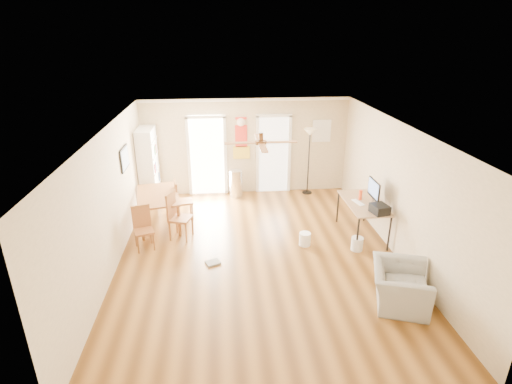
{
  "coord_description": "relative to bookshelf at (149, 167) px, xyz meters",
  "views": [
    {
      "loc": [
        -0.71,
        -6.94,
        4.21
      ],
      "look_at": [
        0.0,
        0.6,
        1.15
      ],
      "focal_mm": 28.07,
      "sensor_mm": 36.0,
      "label": 1
    }
  ],
  "objects": [
    {
      "name": "wall_left",
      "position": [
        -0.22,
        -2.97,
        0.31
      ],
      "size": [
        0.04,
        7.0,
        2.6
      ],
      "primitive_type": null,
      "color": "beige",
      "rests_on": "floor"
    },
    {
      "name": "trash_can",
      "position": [
        2.23,
        0.21,
        -0.61
      ],
      "size": [
        0.44,
        0.44,
        0.75
      ],
      "primitive_type": "cylinder",
      "rotation": [
        0.0,
        0.0,
        -0.31
      ],
      "color": "silver",
      "rests_on": "floor"
    },
    {
      "name": "wall_front",
      "position": [
        2.53,
        -6.47,
        0.31
      ],
      "size": [
        5.5,
        0.04,
        2.6
      ],
      "primitive_type": null,
      "color": "beige",
      "rests_on": "floor"
    },
    {
      "name": "bookshelf",
      "position": [
        0.0,
        0.0,
        0.0
      ],
      "size": [
        0.67,
        0.97,
        1.98
      ],
      "primitive_type": null,
      "rotation": [
        0.0,
        0.0,
        0.34
      ],
      "color": "white",
      "rests_on": "floor"
    },
    {
      "name": "orange_bottle",
      "position": [
        4.83,
        -2.15,
        -0.08
      ],
      "size": [
        0.08,
        0.08,
        0.22
      ],
      "primitive_type": "cylinder",
      "rotation": [
        0.0,
        0.0,
        -0.11
      ],
      "color": "#FD4716",
      "rests_on": "computer_desk"
    },
    {
      "name": "torchiere_lamp",
      "position": [
        4.21,
        0.26,
        -0.08
      ],
      "size": [
        0.44,
        0.44,
        1.82
      ],
      "primitive_type": null,
      "rotation": [
        0.0,
        0.0,
        0.34
      ],
      "color": "black",
      "rests_on": "floor"
    },
    {
      "name": "bathroom_doorway",
      "position": [
        3.28,
        0.51,
        0.06
      ],
      "size": [
        0.8,
        0.1,
        2.1
      ],
      "primitive_type": null,
      "color": "white",
      "rests_on": "wall_back"
    },
    {
      "name": "ceiling",
      "position": [
        2.53,
        -2.97,
        1.61
      ],
      "size": [
        5.5,
        7.0,
        0.0
      ],
      "primitive_type": null,
      "color": "silver",
      "rests_on": "floor"
    },
    {
      "name": "floor_cloth",
      "position": [
        1.61,
        -3.17,
        -0.97
      ],
      "size": [
        0.33,
        0.3,
        0.04
      ],
      "primitive_type": "cube",
      "rotation": [
        0.0,
        0.0,
        0.4
      ],
      "color": "gray",
      "rests_on": "floor"
    },
    {
      "name": "computer_desk",
      "position": [
        4.86,
        -2.3,
        -0.59
      ],
      "size": [
        0.74,
        1.48,
        0.8
      ],
      "primitive_type": null,
      "color": "#A27958",
      "rests_on": "floor"
    },
    {
      "name": "keyboard",
      "position": [
        4.73,
        -2.31,
        -0.19
      ],
      "size": [
        0.2,
        0.37,
        0.01
      ],
      "primitive_type": "cube",
      "rotation": [
        0.0,
        0.0,
        0.26
      ],
      "color": "white",
      "rests_on": "computer_desk"
    },
    {
      "name": "dining_table",
      "position": [
        0.38,
        -1.32,
        -0.61
      ],
      "size": [
        1.15,
        1.64,
        0.75
      ],
      "primitive_type": null,
      "rotation": [
        0.0,
        0.0,
        0.18
      ],
      "color": "#A36534",
      "rests_on": "floor"
    },
    {
      "name": "dining_chair_right_a",
      "position": [
        0.93,
        -1.01,
        -0.52
      ],
      "size": [
        0.46,
        0.46,
        0.94
      ],
      "primitive_type": null,
      "rotation": [
        0.0,
        0.0,
        1.78
      ],
      "color": "#A67035",
      "rests_on": "floor"
    },
    {
      "name": "wall_right",
      "position": [
        5.28,
        -2.97,
        0.31
      ],
      "size": [
        0.04,
        7.0,
        2.6
      ],
      "primitive_type": null,
      "color": "beige",
      "rests_on": "floor"
    },
    {
      "name": "armchair",
      "position": [
        4.68,
        -4.67,
        -0.66
      ],
      "size": [
        1.16,
        1.24,
        0.66
      ],
      "primitive_type": "imported",
      "rotation": [
        0.0,
        0.0,
        1.24
      ],
      "color": "gray",
      "rests_on": "floor"
    },
    {
      "name": "dining_chair_near",
      "position": [
        0.22,
        -2.44,
        -0.54
      ],
      "size": [
        0.47,
        0.47,
        0.91
      ],
      "primitive_type": null,
      "rotation": [
        0.0,
        0.0,
        0.33
      ],
      "color": "#9D5932",
      "rests_on": "floor"
    },
    {
      "name": "framed_poster",
      "position": [
        -0.19,
        -1.57,
        0.71
      ],
      "size": [
        0.04,
        0.66,
        0.48
      ],
      "primitive_type": "cube",
      "color": "black",
      "rests_on": "wall_left"
    },
    {
      "name": "wall_back",
      "position": [
        2.53,
        0.53,
        0.31
      ],
      "size": [
        5.5,
        0.04,
        2.6
      ],
      "primitive_type": null,
      "color": "beige",
      "rests_on": "floor"
    },
    {
      "name": "wastebasket_b",
      "position": [
        4.57,
        -2.92,
        -0.85
      ],
      "size": [
        0.25,
        0.25,
        0.28
      ],
      "primitive_type": "cylinder",
      "rotation": [
        0.0,
        0.0,
        0.04
      ],
      "color": "silver",
      "rests_on": "floor"
    },
    {
      "name": "crown_molding",
      "position": [
        2.53,
        -2.97,
        1.57
      ],
      "size": [
        5.5,
        7.0,
        0.08
      ],
      "primitive_type": null,
      "color": "white",
      "rests_on": "wall_back"
    },
    {
      "name": "kitchen_doorway",
      "position": [
        1.48,
        0.51,
        0.06
      ],
      "size": [
        0.9,
        0.1,
        2.1
      ],
      "primitive_type": null,
      "color": "white",
      "rests_on": "wall_back"
    },
    {
      "name": "ac_grille",
      "position": [
        4.58,
        0.5,
        0.71
      ],
      "size": [
        0.5,
        0.04,
        0.6
      ],
      "primitive_type": "cube",
      "color": "white",
      "rests_on": "wall_back"
    },
    {
      "name": "wall_decal",
      "position": [
        2.41,
        0.51,
        0.56
      ],
      "size": [
        0.46,
        0.03,
        1.1
      ],
      "primitive_type": "cube",
      "color": "red",
      "rests_on": "wall_back"
    },
    {
      "name": "ceiling_fan",
      "position": [
        2.53,
        -3.27,
        1.44
      ],
      "size": [
        1.24,
        1.24,
        0.2
      ],
      "primitive_type": null,
      "color": "#593819",
      "rests_on": "ceiling"
    },
    {
      "name": "imac",
      "position": [
        5.0,
        -2.43,
        0.08
      ],
      "size": [
        0.13,
        0.59,
        0.54
      ],
      "primitive_type": null,
      "rotation": [
        0.0,
        0.0,
        0.09
      ],
      "color": "black",
      "rests_on": "computer_desk"
    },
    {
      "name": "dining_chair_right_b",
      "position": [
        0.93,
        -2.04,
        -0.47
      ],
      "size": [
        0.54,
        0.54,
        1.04
      ],
      "primitive_type": null,
      "rotation": [
        0.0,
        0.0,
        1.26
      ],
      "color": "#A26934",
      "rests_on": "floor"
    },
    {
      "name": "wastebasket_a",
      "position": [
        3.54,
        -2.62,
        -0.85
      ],
      "size": [
        0.29,
        0.29,
        0.28
      ],
      "primitive_type": "cylinder",
      "rotation": [
        0.0,
        0.0,
        -0.25
      ],
      "color": "white",
      "rests_on": "floor"
    },
    {
      "name": "floor",
      "position": [
        2.53,
        -2.97,
        -0.99
      ],
      "size": [
        7.0,
        7.0,
        0.0
      ],
      "primitive_type": "plane",
      "color": "brown",
      "rests_on": "ground"
    },
    {
      "name": "printer",
      "position": [
        4.98,
        -2.87,
        -0.1
      ],
      "size": [
        0.37,
        0.4,
        0.18
      ],
      "primitive_type": "cube",
      "rotation": [
        0.0,
        0.0,
        0.21
      ],
      "color": "black",
      "rests_on": "computer_desk"
    }
  ]
}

